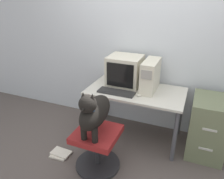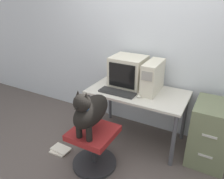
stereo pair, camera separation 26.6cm
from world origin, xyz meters
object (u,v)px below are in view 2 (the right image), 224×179
object	(u,v)px
office_chair	(94,146)
dog	(90,111)
keyboard	(117,92)
filing_cabinet	(210,133)
pc_tower	(153,77)
crt_monitor	(128,71)
book_stack_floor	(60,150)

from	to	relation	value
office_chair	dog	xyz separation A→B (m)	(0.00, -0.04, 0.49)
keyboard	filing_cabinet	xyz separation A→B (m)	(1.15, 0.21, -0.37)
dog	filing_cabinet	bearing A→B (deg)	34.48
keyboard	filing_cabinet	size ratio (longest dim) A/B	0.63
pc_tower	keyboard	bearing A→B (deg)	-144.78
keyboard	filing_cabinet	bearing A→B (deg)	10.09
crt_monitor	filing_cabinet	size ratio (longest dim) A/B	0.58
office_chair	filing_cabinet	world-z (taller)	filing_cabinet
dog	book_stack_floor	world-z (taller)	dog
crt_monitor	office_chair	distance (m)	1.08
pc_tower	office_chair	distance (m)	1.11
office_chair	filing_cabinet	size ratio (longest dim) A/B	0.70
crt_monitor	filing_cabinet	world-z (taller)	crt_monitor
office_chair	book_stack_floor	world-z (taller)	office_chair
pc_tower	book_stack_floor	size ratio (longest dim) A/B	1.81
pc_tower	dog	xyz separation A→B (m)	(-0.39, -0.86, -0.16)
crt_monitor	pc_tower	xyz separation A→B (m)	(0.37, -0.04, -0.00)
filing_cabinet	book_stack_floor	bearing A→B (deg)	-155.47
crt_monitor	pc_tower	size ratio (longest dim) A/B	0.96
crt_monitor	book_stack_floor	distance (m)	1.38
office_chair	book_stack_floor	bearing A→B (deg)	-178.19
crt_monitor	dog	bearing A→B (deg)	-91.36
crt_monitor	pc_tower	distance (m)	0.37
office_chair	book_stack_floor	size ratio (longest dim) A/B	2.08
office_chair	keyboard	bearing A→B (deg)	88.33
office_chair	book_stack_floor	distance (m)	0.59
crt_monitor	filing_cabinet	distance (m)	1.28
office_chair	pc_tower	bearing A→B (deg)	64.61
keyboard	pc_tower	bearing A→B (deg)	35.22
book_stack_floor	filing_cabinet	bearing A→B (deg)	24.53
crt_monitor	dog	xyz separation A→B (m)	(-0.02, -0.90, -0.16)
crt_monitor	book_stack_floor	size ratio (longest dim) A/B	1.74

